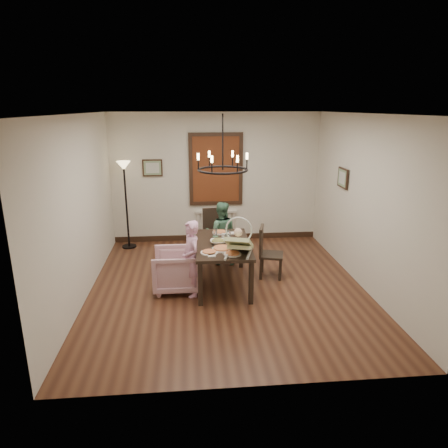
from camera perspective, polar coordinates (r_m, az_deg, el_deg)
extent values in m
cube|color=brown|center=(6.77, 0.44, -8.93)|extent=(4.50, 5.00, 0.01)
cube|color=white|center=(6.12, 0.50, 15.49)|extent=(4.50, 5.00, 0.01)
cube|color=beige|center=(8.74, -1.17, 6.55)|extent=(4.50, 0.01, 2.80)
cube|color=beige|center=(6.48, -19.76, 2.06)|extent=(0.01, 5.00, 2.80)
cube|color=beige|center=(6.89, 19.45, 2.91)|extent=(0.01, 5.00, 2.80)
cube|color=black|center=(6.60, -0.17, -2.93)|extent=(0.93, 1.60, 0.05)
cube|color=black|center=(6.05, -3.41, -8.60)|extent=(0.07, 0.07, 0.69)
cube|color=black|center=(7.39, -3.49, -3.82)|extent=(0.07, 0.07, 0.69)
cube|color=black|center=(6.10, 3.89, -8.40)|extent=(0.07, 0.07, 0.69)
cube|color=black|center=(7.43, 2.44, -3.69)|extent=(0.07, 0.07, 0.69)
imported|color=#E0ABC4|center=(6.61, -6.88, -6.48)|extent=(0.76, 0.74, 0.68)
imported|color=#E19FC5|center=(6.33, -4.70, -5.85)|extent=(0.34, 0.43, 1.02)
imported|color=#47785B|center=(7.57, -0.43, -2.05)|extent=(0.52, 0.43, 1.00)
imported|color=white|center=(6.54, -0.86, -2.53)|extent=(0.30, 0.30, 0.07)
cylinder|color=tan|center=(6.28, -0.25, -3.52)|extent=(0.31, 0.31, 0.04)
cylinder|color=silver|center=(6.60, 0.40, -2.05)|extent=(0.07, 0.07, 0.14)
cube|color=#5E2E12|center=(8.67, -1.16, 7.81)|extent=(1.00, 0.03, 1.40)
cube|color=black|center=(8.68, -10.18, 7.90)|extent=(0.42, 0.03, 0.36)
cube|color=black|center=(7.64, 16.61, 6.33)|extent=(0.03, 0.42, 0.36)
torus|color=black|center=(6.29, -0.18, 7.75)|extent=(0.80, 0.80, 0.04)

